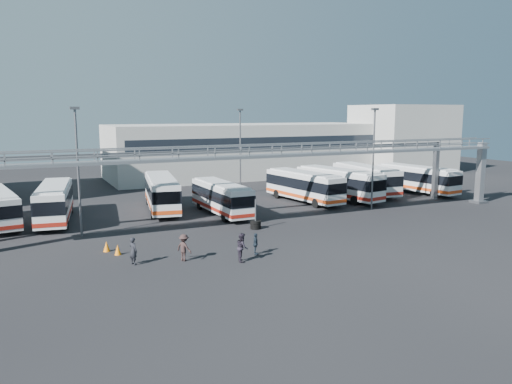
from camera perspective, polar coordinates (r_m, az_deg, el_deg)
name	(u,v)px	position (r m, az deg, el deg)	size (l,w,h in m)	color
ground	(306,237)	(39.85, 5.71, -5.16)	(140.00, 140.00, 0.00)	black
gantry	(272,161)	(43.96, 1.86, 3.51)	(51.40, 5.15, 7.10)	gray
warehouse	(246,150)	(78.13, -1.14, 4.83)	(42.00, 14.00, 8.00)	#9E9E99
building_right	(402,138)	(87.28, 16.39, 5.89)	(14.00, 12.00, 11.00)	#B2B2AD
light_pole_left	(78,165)	(41.40, -19.70, 2.95)	(0.70, 0.35, 10.21)	#4C4F54
light_pole_mid	(373,153)	(51.44, 13.27, 4.33)	(0.70, 0.35, 10.21)	#4C4F54
light_pole_back	(240,147)	(60.18, -1.81, 5.21)	(0.70, 0.35, 10.21)	#4C4F54
bus_1	(54,201)	(48.45, -22.04, -0.97)	(4.15, 11.41, 3.39)	silver
bus_3	(162,192)	(50.80, -10.74, 0.03)	(4.60, 11.73, 3.48)	silver
bus_4	(221,197)	(48.19, -4.00, -0.55)	(2.54, 10.33, 3.13)	silver
bus_6	(304,185)	(55.06, 5.48, 0.77)	(3.88, 11.29, 3.36)	silver
bus_7	(338,183)	(57.06, 9.41, 1.06)	(4.66, 11.83, 3.51)	silver
bus_8	(365,178)	(61.72, 12.38, 1.55)	(3.60, 11.57, 3.46)	silver
bus_9	(417,178)	(64.05, 17.92, 1.51)	(3.84, 11.14, 3.31)	silver
pedestrian_a	(133,251)	(33.40, -13.85, -6.56)	(0.66, 0.44, 1.82)	black
pedestrian_b	(242,247)	(33.16, -1.60, -6.33)	(0.93, 0.72, 1.91)	black
pedestrian_c	(184,248)	(33.60, -8.23, -6.31)	(1.17, 0.67, 1.81)	#2E201E
pedestrian_d	(256,244)	(34.73, -0.05, -5.95)	(0.89, 0.37, 1.52)	#1A242F
cone_left	(118,250)	(36.07, -15.52, -6.37)	(0.45, 0.45, 0.72)	orange
cone_right	(107,246)	(37.13, -16.71, -5.96)	(0.47, 0.47, 0.75)	orange
tire_stack	(256,224)	(42.33, -0.05, -3.67)	(0.90, 0.90, 2.56)	black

